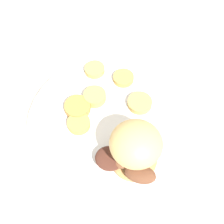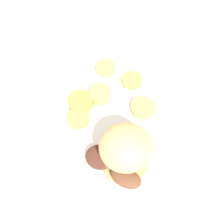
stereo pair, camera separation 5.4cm
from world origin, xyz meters
TOP-DOWN VIEW (x-y plane):
  - ground_plane at (0.00, 0.00)m, footprint 4.00×4.00m
  - dinner_plate at (0.00, 0.00)m, footprint 0.31×0.31m
  - sandwich at (-0.08, 0.04)m, footprint 0.11×0.10m
  - potato_round_0 at (0.05, -0.01)m, footprint 0.04×0.04m
  - potato_round_1 at (0.06, 0.02)m, footprint 0.05×0.05m
  - potato_round_2 at (-0.02, -0.06)m, footprint 0.05×0.05m
  - potato_round_3 at (0.10, -0.06)m, footprint 0.04×0.04m
  - potato_round_4 at (0.04, 0.05)m, footprint 0.04×0.04m
  - potato_round_5 at (0.04, -0.08)m, footprint 0.04×0.04m
  - fork at (0.02, -0.24)m, footprint 0.16×0.03m

SIDE VIEW (x-z plane):
  - ground_plane at x=0.00m, z-range 0.00..0.00m
  - fork at x=0.02m, z-range 0.00..0.00m
  - dinner_plate at x=0.00m, z-range 0.00..0.02m
  - potato_round_5 at x=0.04m, z-range 0.02..0.03m
  - potato_round_3 at x=0.10m, z-range 0.02..0.03m
  - potato_round_4 at x=0.04m, z-range 0.02..0.03m
  - potato_round_2 at x=-0.02m, z-range 0.02..0.03m
  - potato_round_1 at x=0.06m, z-range 0.02..0.04m
  - potato_round_0 at x=0.05m, z-range 0.02..0.04m
  - sandwich at x=-0.08m, z-range 0.03..0.11m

